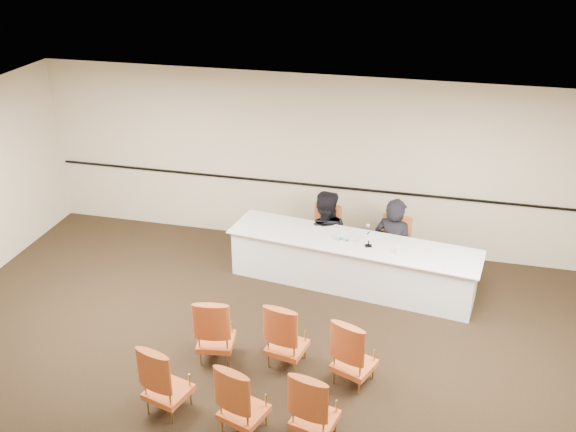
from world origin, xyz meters
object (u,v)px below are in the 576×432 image
object	(u,v)px
panelist_second	(323,241)
aud_chair_front_left	(215,327)
panelist_second_chair	(324,235)
coffee_cup	(398,251)
water_bottle	(341,235)
aud_chair_front_mid	(287,333)
microphone	(369,237)
drinking_glass	(351,239)
panel_table	(352,263)
panelist_main_chair	(393,248)
aud_chair_front_right	(355,350)
aud_chair_back_mid	(243,396)
panelist_main	(393,251)
aud_chair_back_left	(167,377)
aud_chair_back_right	(315,403)

from	to	relation	value
panelist_second	aud_chair_front_left	world-z (taller)	panelist_second
panelist_second_chair	coffee_cup	bearing A→B (deg)	-27.72
water_bottle	aud_chair_front_mid	bearing A→B (deg)	-99.45
microphone	drinking_glass	distance (m)	0.31
panel_table	panelist_main_chair	distance (m)	0.77
panel_table	panelist_main_chair	xyz separation A→B (m)	(0.59, 0.50, 0.09)
panelist_second_chair	aud_chair_front_right	xyz separation A→B (m)	(0.96, -2.92, 0.00)
coffee_cup	aud_chair_front_left	xyz separation A→B (m)	(-2.15, -1.96, -0.37)
aud_chair_front_left	aud_chair_front_right	bearing A→B (deg)	-10.37
panelist_main_chair	aud_chair_back_mid	bearing A→B (deg)	-100.60
panelist_second	coffee_cup	world-z (taller)	panelist_second
panelist_main	water_bottle	xyz separation A→B (m)	(-0.76, -0.55, 0.47)
aud_chair_back_left	coffee_cup	bearing A→B (deg)	67.24
microphone	aud_chair_back_mid	world-z (taller)	microphone
panelist_main_chair	aud_chair_front_right	xyz separation A→B (m)	(-0.20, -2.76, 0.00)
panelist_second	drinking_glass	xyz separation A→B (m)	(0.54, -0.70, 0.47)
panelist_main_chair	drinking_glass	bearing A→B (deg)	-131.18
panelist_main_chair	microphone	bearing A→B (deg)	-110.84
panel_table	aud_chair_front_mid	world-z (taller)	aud_chair_front_mid
panel_table	water_bottle	bearing A→B (deg)	-154.82
panel_table	panelist_second_chair	xyz separation A→B (m)	(-0.57, 0.66, 0.09)
water_bottle	aud_chair_front_right	xyz separation A→B (m)	(0.56, -2.21, -0.41)
panelist_second_chair	aud_chair_front_left	distance (m)	3.00
water_bottle	aud_chair_back_right	xyz separation A→B (m)	(0.27, -3.24, -0.41)
panelist_second_chair	water_bottle	size ratio (longest dim) A/B	4.38
panelist_main	water_bottle	world-z (taller)	panelist_main
aud_chair_front_right	aud_chair_back_right	bearing A→B (deg)	-83.95
panel_table	aud_chair_front_left	world-z (taller)	aud_chair_front_left
panel_table	aud_chair_back_left	size ratio (longest dim) A/B	4.09
aud_chair_back_mid	aud_chair_front_right	bearing A→B (deg)	63.52
panelist_main_chair	aud_chair_back_left	bearing A→B (deg)	-113.10
aud_chair_back_mid	panelist_main	bearing A→B (deg)	89.34
drinking_glass	aud_chair_front_right	distance (m)	2.29
panel_table	panelist_main	size ratio (longest dim) A/B	2.11
drinking_glass	aud_chair_back_mid	size ratio (longest dim) A/B	0.11
panelist_second	aud_chair_front_left	xyz separation A→B (m)	(-0.88, -2.87, 0.12)
panelist_main	aud_chair_front_mid	bearing A→B (deg)	86.27
coffee_cup	aud_chair_back_right	distance (m)	3.12
panelist_second_chair	aud_chair_back_left	bearing A→B (deg)	-97.76
panel_table	panelist_second	bearing A→B (deg)	138.94
panelist_main_chair	aud_chair_back_right	world-z (taller)	same
panelist_main	aud_chair_front_mid	size ratio (longest dim) A/B	1.94
panel_table	aud_chair_back_mid	distance (m)	3.45
drinking_glass	microphone	bearing A→B (deg)	-14.48
panelist_main_chair	panelist_second	distance (m)	1.18
coffee_cup	aud_chair_back_mid	world-z (taller)	aud_chair_back_mid
water_bottle	aud_chair_back_mid	bearing A→B (deg)	-99.08
panelist_second_chair	aud_chair_front_mid	size ratio (longest dim) A/B	1.00
microphone	panelist_main	bearing A→B (deg)	47.05
panelist_second_chair	aud_chair_back_right	xyz separation A→B (m)	(0.67, -3.95, 0.00)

